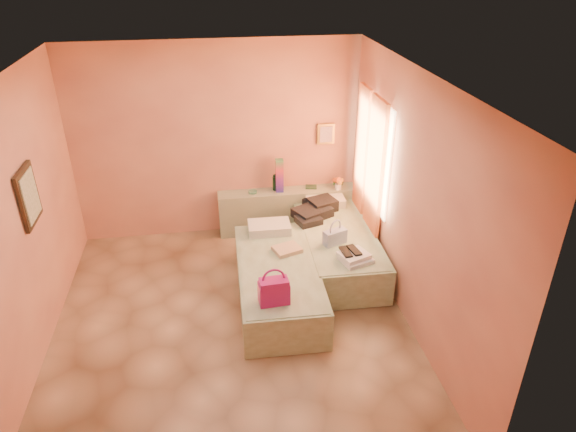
% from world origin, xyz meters
% --- Properties ---
extents(ground, '(4.50, 4.50, 0.00)m').
position_xyz_m(ground, '(0.00, 0.00, 0.00)').
color(ground, tan).
rests_on(ground, ground).
extents(room_walls, '(4.02, 4.51, 2.81)m').
position_xyz_m(room_walls, '(0.21, 0.57, 1.79)').
color(room_walls, tan).
rests_on(room_walls, ground).
extents(headboard_ledge, '(2.05, 0.30, 0.65)m').
position_xyz_m(headboard_ledge, '(0.98, 2.10, 0.33)').
color(headboard_ledge, gray).
rests_on(headboard_ledge, ground).
extents(bed_left, '(0.95, 2.02, 0.50)m').
position_xyz_m(bed_left, '(0.59, 0.40, 0.25)').
color(bed_left, '#ADCAA3').
rests_on(bed_left, ground).
extents(bed_right, '(0.95, 2.02, 0.50)m').
position_xyz_m(bed_right, '(1.49, 1.05, 0.25)').
color(bed_right, '#ADCAA3').
rests_on(bed_right, ground).
extents(water_bottle, '(0.09, 0.09, 0.24)m').
position_xyz_m(water_bottle, '(0.79, 2.15, 0.77)').
color(water_bottle, '#12331B').
rests_on(water_bottle, headboard_ledge).
extents(rainbow_box, '(0.12, 0.12, 0.50)m').
position_xyz_m(rainbow_box, '(0.85, 2.09, 0.90)').
color(rainbow_box, '#B21571').
rests_on(rainbow_box, headboard_ledge).
extents(small_dish, '(0.14, 0.14, 0.03)m').
position_xyz_m(small_dish, '(0.46, 2.10, 0.67)').
color(small_dish, '#457F65').
rests_on(small_dish, headboard_ledge).
extents(green_book, '(0.18, 0.15, 0.03)m').
position_xyz_m(green_book, '(1.34, 2.14, 0.66)').
color(green_book, '#25462D').
rests_on(green_book, headboard_ledge).
extents(flower_vase, '(0.19, 0.19, 0.23)m').
position_xyz_m(flower_vase, '(1.72, 2.03, 0.76)').
color(flower_vase, white).
rests_on(flower_vase, headboard_ledge).
extents(magenta_handbag, '(0.33, 0.20, 0.30)m').
position_xyz_m(magenta_handbag, '(0.45, -0.30, 0.65)').
color(magenta_handbag, '#B21571').
rests_on(magenta_handbag, bed_left).
extents(khaki_garment, '(0.38, 0.34, 0.05)m').
position_xyz_m(khaki_garment, '(0.74, 0.67, 0.53)').
color(khaki_garment, tan).
rests_on(khaki_garment, bed_left).
extents(clothes_pile, '(0.71, 0.71, 0.16)m').
position_xyz_m(clothes_pile, '(1.28, 1.52, 0.58)').
color(clothes_pile, black).
rests_on(clothes_pile, bed_right).
extents(blue_handbag, '(0.32, 0.23, 0.19)m').
position_xyz_m(blue_handbag, '(1.37, 0.76, 0.60)').
color(blue_handbag, '#394D89').
rests_on(blue_handbag, bed_right).
extents(towel_stack, '(0.43, 0.39, 0.10)m').
position_xyz_m(towel_stack, '(1.52, 0.33, 0.55)').
color(towel_stack, white).
rests_on(towel_stack, bed_right).
extents(sandal_pair, '(0.21, 0.26, 0.03)m').
position_xyz_m(sandal_pair, '(1.46, 0.38, 0.61)').
color(sandal_pair, black).
rests_on(sandal_pair, towel_stack).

